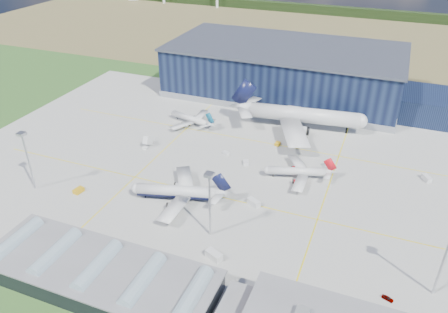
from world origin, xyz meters
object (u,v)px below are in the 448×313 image
hangar (289,73)px  light_mast_east (447,250)px  airliner_navy (176,186)px  gse_tug_c (278,144)px  gse_van_b (427,178)px  light_mast_center (210,195)px  gse_tug_a (79,190)px  light_mast_west (26,152)px  car_b (159,264)px  gse_cart_b (226,153)px  airliner_red (297,168)px  airstair (148,143)px  gse_van_a (254,203)px  airliner_widebody (304,108)px  airliner_regional (190,116)px  car_a (388,298)px  gse_tug_b (136,251)px  gse_van_c (214,255)px  gse_cart_a (246,163)px

hangar → light_mast_east: (72.19, -124.80, 3.82)m
airliner_navy → gse_tug_c: (22.20, 52.05, -5.24)m
gse_van_b → light_mast_east: bearing=-120.3°
light_mast_center → gse_tug_a: (-53.57, 3.80, -14.64)m
light_mast_west → gse_tug_a: (16.43, 3.80, -14.64)m
car_b → light_mast_east: bearing=-69.8°
light_mast_center → gse_cart_b: bearing=106.0°
airliner_red → airstair: 65.17m
airliner_navy → gse_van_a: 27.58m
light_mast_east → airliner_widebody: 101.41m
airliner_regional → car_b: size_ratio=7.66×
airliner_red → gse_van_b: airliner_red is taller
airliner_red → gse_cart_b: size_ratio=9.32×
light_mast_east → airstair: bearing=158.9°
light_mast_west → airliner_widebody: bearing=46.8°
airliner_widebody → car_a: 102.25m
light_mast_west → airliner_widebody: (79.92, 85.00, -5.02)m
airliner_red → gse_cart_b: bearing=-28.8°
light_mast_center → airliner_regional: 81.53m
gse_tug_b → gse_van_c: gse_van_c is taller
gse_van_a → gse_cart_a: (-11.51, 24.96, -0.35)m
airliner_widebody → gse_cart_a: bearing=-115.5°
airliner_regional → gse_tug_c: 44.51m
airliner_widebody → gse_tug_b: (-27.36, -101.00, -9.73)m
airliner_regional → gse_tug_c: airliner_regional is taller
light_mast_east → gse_van_c: light_mast_east is taller
light_mast_center → light_mast_east: (65.00, 0.00, 0.00)m
airliner_widebody → car_a: (43.92, -91.80, -9.88)m
light_mast_center → gse_cart_a: size_ratio=6.86×
gse_van_c → gse_van_b: bearing=-18.0°
airliner_regional → gse_tug_c: size_ratio=8.98×
light_mast_center → gse_van_c: bearing=-61.4°
gse_tug_c → gse_cart_a: bearing=-106.7°
hangar → gse_van_c: 135.33m
light_mast_west → airliner_regional: size_ratio=0.86×
light_mast_center → airliner_widebody: 85.72m
airliner_regional → airstair: bearing=88.5°
light_mast_west → airliner_widebody: light_mast_west is taller
light_mast_center → gse_van_c: (5.21, -9.55, -14.19)m
light_mast_west → light_mast_east: size_ratio=1.00×
airliner_navy → airstair: (-29.34, 30.65, -4.14)m
light_mast_west → gse_cart_a: (66.29, 44.80, -14.71)m
gse_cart_a → gse_cart_b: 11.12m
light_mast_east → gse_tug_b: 85.27m
light_mast_west → car_a: 124.92m
airliner_widebody → airliner_regional: size_ratio=2.40×
gse_cart_a → airliner_navy: bearing=-138.8°
airstair → gse_cart_a: bearing=-2.4°
gse_tug_b → car_a: bearing=42.5°
airliner_navy → gse_tug_b: airliner_navy is taller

